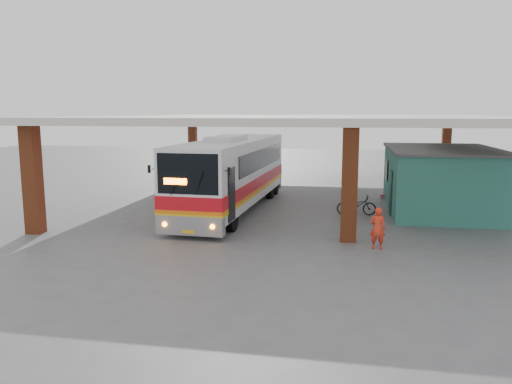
{
  "coord_description": "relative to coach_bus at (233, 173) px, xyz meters",
  "views": [
    {
      "loc": [
        2.93,
        -21.81,
        4.85
      ],
      "look_at": [
        -1.13,
        0.0,
        1.29
      ],
      "focal_mm": 35.0,
      "sensor_mm": 36.0,
      "label": 1
    }
  ],
  "objects": [
    {
      "name": "coach_bus",
      "position": [
        0.0,
        0.0,
        0.0
      ],
      "size": [
        3.2,
        12.97,
        3.75
      ],
      "rotation": [
        0.0,
        0.0,
        -0.04
      ],
      "color": "silver",
      "rests_on": "ground"
    },
    {
      "name": "brick_columns",
      "position": [
        4.14,
        2.82,
        0.31
      ],
      "size": [
        20.1,
        21.6,
        4.35
      ],
      "color": "#9C4522",
      "rests_on": "ground"
    },
    {
      "name": "motorcycle",
      "position": [
        6.08,
        -0.23,
        -1.38
      ],
      "size": [
        1.91,
        0.84,
        0.97
      ],
      "primitive_type": "imported",
      "rotation": [
        0.0,
        0.0,
        1.68
      ],
      "color": "black",
      "rests_on": "ground"
    },
    {
      "name": "shop_building",
      "position": [
        10.2,
        1.82,
        -0.3
      ],
      "size": [
        5.2,
        8.2,
        3.11
      ],
      "color": "#2E746A",
      "rests_on": "ground"
    },
    {
      "name": "ground",
      "position": [
        2.71,
        -2.18,
        -1.86
      ],
      "size": [
        90.0,
        90.0,
        0.0
      ],
      "primitive_type": "plane",
      "color": "#515154",
      "rests_on": "ground"
    },
    {
      "name": "pedestrian",
      "position": [
        6.73,
        -6.14,
        -1.1
      ],
      "size": [
        0.56,
        0.38,
        1.52
      ],
      "primitive_type": "imported",
      "rotation": [
        0.0,
        0.0,
        3.12
      ],
      "color": "red",
      "rests_on": "ground"
    },
    {
      "name": "red_chair",
      "position": [
        7.8,
        4.46,
        -1.5
      ],
      "size": [
        0.53,
        0.53,
        0.79
      ],
      "rotation": [
        0.0,
        0.0,
        -0.33
      ],
      "color": "red",
      "rests_on": "ground"
    },
    {
      "name": "canopy_roof",
      "position": [
        3.21,
        4.32,
        2.64
      ],
      "size": [
        21.0,
        23.0,
        0.3
      ],
      "primitive_type": "cube",
      "color": "beige",
      "rests_on": "brick_columns"
    }
  ]
}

